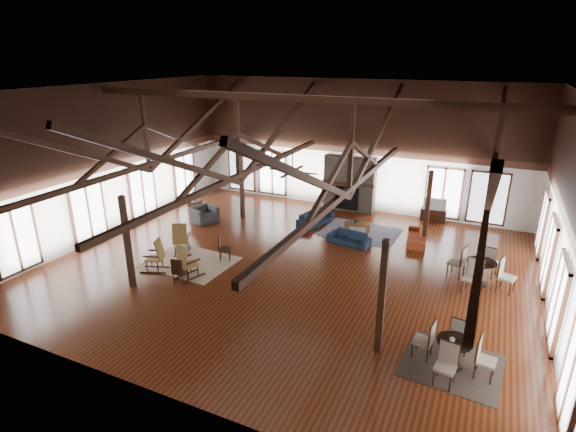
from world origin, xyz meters
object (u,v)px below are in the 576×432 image
at_px(armchair, 204,215).
at_px(cafe_table_far, 481,268).
at_px(sofa_orange, 417,236).
at_px(cafe_table_near, 453,349).
at_px(sofa_navy_left, 315,218).
at_px(tv_console, 433,215).
at_px(sofa_navy_front, 349,238).
at_px(coffee_table, 358,225).

bearing_deg(armchair, cafe_table_far, -73.88).
height_order(sofa_orange, armchair, armchair).
bearing_deg(cafe_table_near, sofa_navy_left, 130.80).
bearing_deg(tv_console, armchair, -154.22).
distance_m(cafe_table_near, tv_console, 10.25).
xyz_separation_m(sofa_navy_front, cafe_table_near, (4.46, -6.03, 0.26)).
height_order(sofa_navy_front, tv_console, tv_console).
distance_m(sofa_navy_left, cafe_table_near, 9.89).
height_order(sofa_navy_left, tv_console, sofa_navy_left).
xyz_separation_m(sofa_navy_left, cafe_table_near, (6.46, -7.49, 0.23)).
distance_m(sofa_navy_left, sofa_orange, 4.37).
relative_size(coffee_table, armchair, 1.10).
bearing_deg(armchair, sofa_orange, -58.55).
bearing_deg(coffee_table, sofa_orange, -15.47).
xyz_separation_m(coffee_table, cafe_table_near, (4.51, -7.30, 0.15)).
relative_size(armchair, cafe_table_near, 0.55).
xyz_separation_m(sofa_navy_front, tv_console, (2.62, 4.05, 0.03)).
bearing_deg(armchair, sofa_navy_front, -65.75).
height_order(cafe_table_near, cafe_table_far, cafe_table_far).
relative_size(sofa_navy_left, coffee_table, 1.60).
bearing_deg(sofa_navy_left, sofa_orange, -78.16).
height_order(sofa_orange, cafe_table_far, cafe_table_far).
relative_size(sofa_navy_left, sofa_orange, 1.05).
xyz_separation_m(sofa_orange, cafe_table_near, (2.10, -7.31, 0.24)).
bearing_deg(sofa_orange, sofa_navy_left, -100.36).
relative_size(coffee_table, cafe_table_far, 0.55).
xyz_separation_m(sofa_navy_front, sofa_orange, (2.37, 1.28, 0.02)).
xyz_separation_m(sofa_navy_front, sofa_navy_left, (-2.00, 1.46, 0.03)).
distance_m(sofa_navy_front, coffee_table, 1.27).
bearing_deg(sofa_navy_front, cafe_table_near, -44.30).
height_order(sofa_navy_left, coffee_table, sofa_navy_left).
xyz_separation_m(cafe_table_near, cafe_table_far, (0.36, 4.69, 0.05)).
bearing_deg(sofa_navy_front, coffee_table, 101.24).
bearing_deg(sofa_navy_left, coffee_table, -81.45).
bearing_deg(coffee_table, cafe_table_near, -74.09).
relative_size(armchair, tv_console, 0.99).
distance_m(sofa_navy_left, coffee_table, 1.97).
height_order(cafe_table_near, tv_console, cafe_table_near).
bearing_deg(coffee_table, armchair, 178.40).
relative_size(sofa_navy_left, cafe_table_far, 0.87).
distance_m(coffee_table, cafe_table_near, 8.58).
distance_m(cafe_table_near, cafe_table_far, 4.71).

